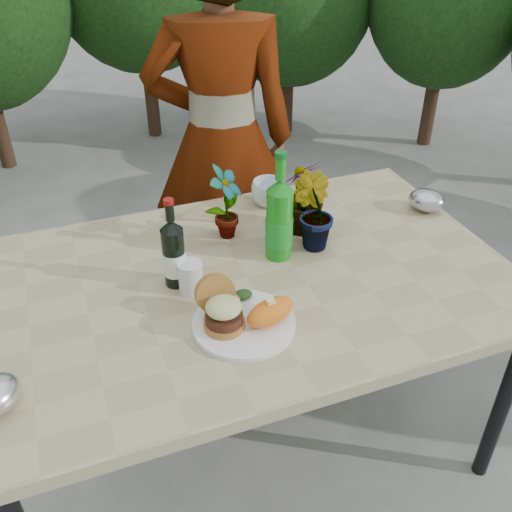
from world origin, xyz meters
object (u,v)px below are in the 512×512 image
object	(u,v)px
dinner_plate	(244,324)
wine_bottle	(174,254)
person	(221,141)
patio_table	(247,292)

from	to	relation	value
dinner_plate	wine_bottle	bearing A→B (deg)	116.15
wine_bottle	person	bearing A→B (deg)	41.90
dinner_plate	wine_bottle	size ratio (longest dim) A/B	0.99
dinner_plate	patio_table	bearing A→B (deg)	68.26
patio_table	person	size ratio (longest dim) A/B	0.95
patio_table	dinner_plate	xyz separation A→B (m)	(-0.08, -0.20, 0.06)
wine_bottle	person	world-z (taller)	person
patio_table	wine_bottle	xyz separation A→B (m)	(-0.20, 0.05, 0.16)
patio_table	person	distance (m)	0.84
dinner_plate	person	xyz separation A→B (m)	(0.26, 1.01, 0.08)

